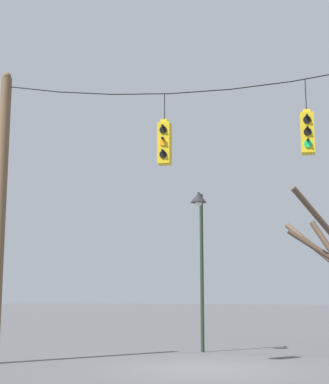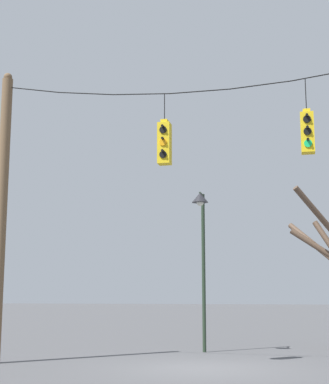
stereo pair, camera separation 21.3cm
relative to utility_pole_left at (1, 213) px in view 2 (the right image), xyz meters
name	(u,v)px [view 2 (the right image)]	position (x,y,z in m)	size (l,w,h in m)	color
ground_plane	(203,369)	(5.77, 0.06, -4.17)	(200.00, 200.00, 0.00)	#4C4C4F
utility_pole_left	(1,213)	(0.00, 0.00, 0.00)	(0.31, 0.31, 8.36)	brown
span_wire	(200,85)	(5.77, 0.00, 3.37)	(11.55, 0.03, 0.61)	black
traffic_light_near_right_pole	(164,143)	(4.79, 0.00, 1.77)	(0.34, 0.58, 2.00)	yellow
traffic_light_near_left_pole	(307,132)	(8.59, 0.00, 1.84)	(0.34, 0.58, 2.02)	yellow
street_lamp	(201,228)	(5.14, 4.03, -0.12)	(0.54, 0.92, 5.24)	#233323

